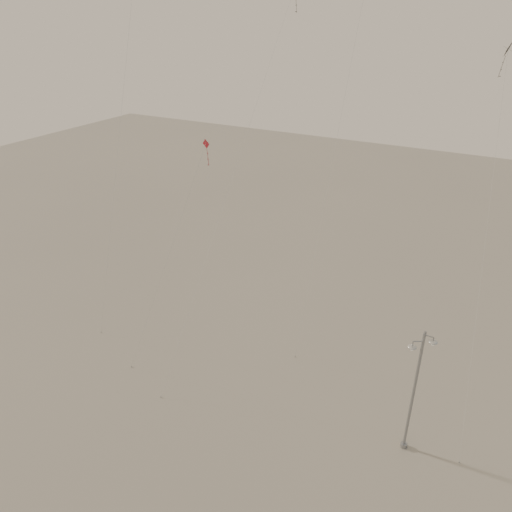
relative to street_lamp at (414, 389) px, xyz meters
The scene contains 5 objects.
ground 12.11m from the street_lamp, 164.13° to the right, with size 160.00×160.00×0.00m, color gray.
street_lamp is the anchor object (origin of this frame).
kite_1 22.17m from the street_lamp, 153.47° to the left, with size 3.23×15.11×27.11m.
kite_3 18.58m from the street_lamp, behind, with size 6.09×3.67×18.03m.
kite_4 15.80m from the street_lamp, 82.10° to the left, with size 3.06×10.50×23.62m.
Camera 1 is at (13.42, -21.91, 25.56)m, focal length 35.00 mm.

